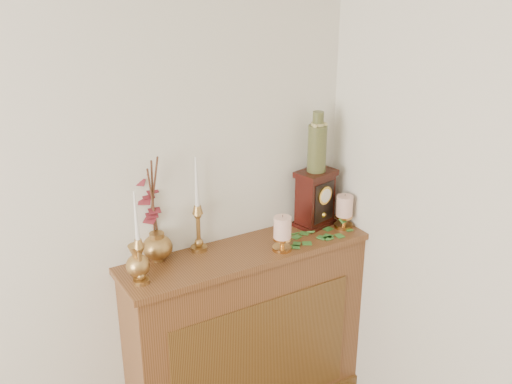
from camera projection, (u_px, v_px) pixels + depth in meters
console_shelf at (248, 336)px, 3.00m from camera, size 1.24×0.34×0.93m
candlestick_left at (139, 254)px, 2.48m from camera, size 0.07×0.07×0.42m
candlestick_center at (198, 221)px, 2.75m from camera, size 0.08×0.08×0.46m
bud_vase at (138, 263)px, 2.52m from camera, size 0.10×0.10×0.16m
ginger_jar at (150, 212)px, 2.66m from camera, size 0.20×0.22×0.51m
pillar_candle_left at (282, 232)px, 2.77m from camera, size 0.09×0.09×0.18m
pillar_candle_right at (344, 210)px, 3.00m from camera, size 0.09×0.09×0.18m
ivy_garland at (322, 233)px, 2.95m from camera, size 0.38×0.18×0.07m
mantel_clock at (315, 199)px, 3.01m from camera, size 0.22×0.18×0.29m
ceramic_vase at (317, 145)px, 2.91m from camera, size 0.09×0.09×0.30m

